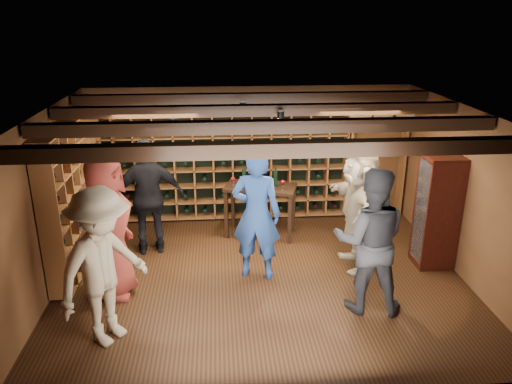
{
  "coord_description": "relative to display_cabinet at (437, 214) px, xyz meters",
  "views": [
    {
      "loc": [
        -0.61,
        -6.64,
        3.79
      ],
      "look_at": [
        -0.07,
        0.2,
        1.29
      ],
      "focal_mm": 35.0,
      "sensor_mm": 36.0,
      "label": 1
    }
  ],
  "objects": [
    {
      "name": "guest_woman_black",
      "position": [
        -4.45,
        0.78,
        0.11
      ],
      "size": [
        1.19,
        0.64,
        1.93
      ],
      "primitive_type": "imported",
      "rotation": [
        0.0,
        0.0,
        3.3
      ],
      "color": "black",
      "rests_on": "ground"
    },
    {
      "name": "man_blue_shirt",
      "position": [
        -2.79,
        -0.14,
        0.14
      ],
      "size": [
        0.82,
        0.64,
        1.99
      ],
      "primitive_type": "imported",
      "rotation": [
        0.0,
        0.0,
        2.89
      ],
      "color": "navy",
      "rests_on": "ground"
    },
    {
      "name": "room_shell",
      "position": [
        -2.71,
        -0.15,
        1.56
      ],
      "size": [
        6.0,
        6.0,
        6.0
      ],
      "color": "brown",
      "rests_on": "ground"
    },
    {
      "name": "guest_beige",
      "position": [
        -1.22,
        0.05,
        0.11
      ],
      "size": [
        0.58,
        1.79,
        1.92
      ],
      "primitive_type": "imported",
      "rotation": [
        0.0,
        0.0,
        4.71
      ],
      "color": "tan",
      "rests_on": "ground"
    },
    {
      "name": "guest_khaki",
      "position": [
        -4.7,
        -1.56,
        0.13
      ],
      "size": [
        1.34,
        1.46,
        1.96
      ],
      "primitive_type": "imported",
      "rotation": [
        0.0,
        0.0,
        0.94
      ],
      "color": "gray",
      "rests_on": "ground"
    },
    {
      "name": "ground",
      "position": [
        -2.71,
        -0.2,
        -0.86
      ],
      "size": [
        6.0,
        6.0,
        0.0
      ],
      "primitive_type": "plane",
      "color": "#341C0E",
      "rests_on": "ground"
    },
    {
      "name": "wine_rack_back",
      "position": [
        -3.24,
        2.13,
        0.29
      ],
      "size": [
        4.65,
        0.3,
        2.2
      ],
      "color": "brown",
      "rests_on": "ground"
    },
    {
      "name": "tasting_table",
      "position": [
        -2.61,
        1.31,
        -0.05
      ],
      "size": [
        1.34,
        0.91,
        1.2
      ],
      "rotation": [
        0.0,
        0.0,
        -0.27
      ],
      "color": "black",
      "rests_on": "ground"
    },
    {
      "name": "crate_shelf",
      "position": [
        -0.31,
        2.12,
        0.71
      ],
      "size": [
        1.2,
        0.32,
        2.07
      ],
      "color": "brown",
      "rests_on": "ground"
    },
    {
      "name": "guest_red_floral",
      "position": [
        -4.84,
        -0.5,
        0.16
      ],
      "size": [
        0.77,
        1.07,
        2.03
      ],
      "primitive_type": "imported",
      "rotation": [
        0.0,
        0.0,
        1.44
      ],
      "color": "maroon",
      "rests_on": "ground"
    },
    {
      "name": "wine_rack_left",
      "position": [
        -5.54,
        0.62,
        0.29
      ],
      "size": [
        0.3,
        2.65,
        2.2
      ],
      "color": "brown",
      "rests_on": "ground"
    },
    {
      "name": "man_grey_suit",
      "position": [
        -1.4,
        -1.13,
        0.13
      ],
      "size": [
        1.09,
        0.93,
        1.98
      ],
      "primitive_type": "imported",
      "rotation": [
        0.0,
        0.0,
        2.94
      ],
      "color": "black",
      "rests_on": "ground"
    },
    {
      "name": "display_cabinet",
      "position": [
        0.0,
        0.0,
        0.0
      ],
      "size": [
        0.55,
        0.5,
        1.75
      ],
      "color": "#39100B",
      "rests_on": "ground"
    }
  ]
}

